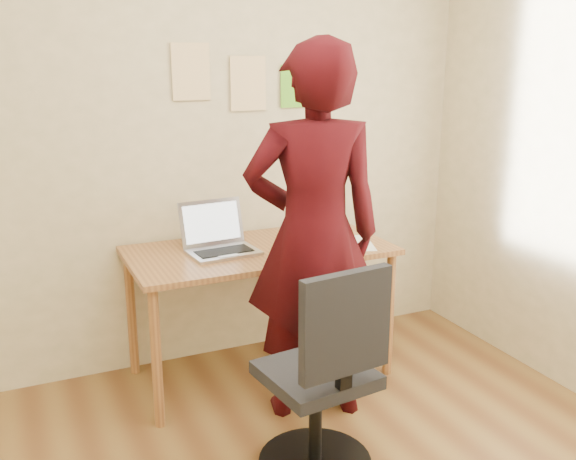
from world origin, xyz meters
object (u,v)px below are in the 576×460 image
laptop (219,241)px  office_chair (324,388)px  person (314,235)px  desk (260,263)px  phone (316,252)px

laptop → office_chair: 1.06m
laptop → person: size_ratio=0.21×
desk → office_chair: office_chair is taller
desk → person: (0.10, -0.45, 0.26)m
laptop → office_chair: bearing=-87.7°
phone → person: 0.32m
office_chair → phone: bearing=59.1°
office_chair → person: 0.74m
phone → desk: bearing=145.3°
phone → office_chair: bearing=-107.1°
laptop → phone: (0.45, -0.24, -0.05)m
desk → laptop: laptop is taller
person → phone: bearing=-104.0°
laptop → office_chair: (0.12, -0.99, -0.39)m
office_chair → person: (0.20, 0.50, 0.51)m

